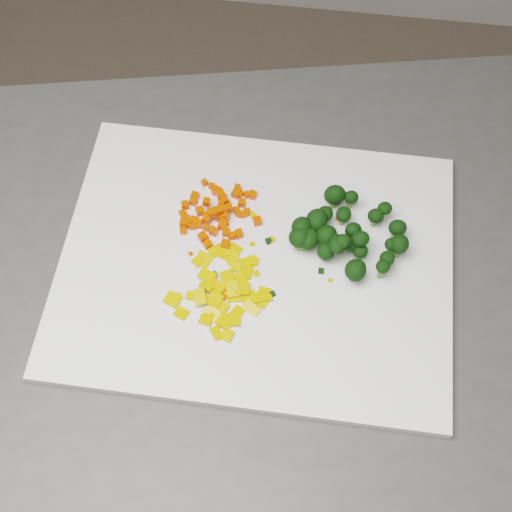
# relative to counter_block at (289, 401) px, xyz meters

# --- Properties ---
(counter_block) EXTENTS (1.16, 0.92, 0.90)m
(counter_block) POSITION_rel_counter_block_xyz_m (0.00, 0.00, 0.00)
(counter_block) COLOR #434341
(counter_block) RESTS_ON ground
(cutting_board) EXTENTS (0.48, 0.38, 0.01)m
(cutting_board) POSITION_rel_counter_block_xyz_m (-0.06, 0.02, 0.46)
(cutting_board) COLOR white
(cutting_board) RESTS_ON counter_block
(carrot_pile) EXTENTS (0.11, 0.11, 0.03)m
(carrot_pile) POSITION_rel_counter_block_xyz_m (-0.11, 0.08, 0.48)
(carrot_pile) COLOR #E83602
(carrot_pile) RESTS_ON cutting_board
(pepper_pile) EXTENTS (0.12, 0.12, 0.02)m
(pepper_pile) POSITION_rel_counter_block_xyz_m (-0.10, -0.03, 0.47)
(pepper_pile) COLOR #DA9F0B
(pepper_pile) RESTS_ON cutting_board
(broccoli_pile) EXTENTS (0.13, 0.13, 0.06)m
(broccoli_pile) POSITION_rel_counter_block_xyz_m (0.05, 0.06, 0.49)
(broccoli_pile) COLOR black
(broccoli_pile) RESTS_ON cutting_board
(carrot_cube_0) EXTENTS (0.01, 0.01, 0.01)m
(carrot_cube_0) POSITION_rel_counter_block_xyz_m (-0.12, 0.08, 0.48)
(carrot_cube_0) COLOR #E83602
(carrot_cube_0) RESTS_ON carrot_pile
(carrot_cube_1) EXTENTS (0.01, 0.01, 0.01)m
(carrot_cube_1) POSITION_rel_counter_block_xyz_m (-0.15, 0.06, 0.47)
(carrot_cube_1) COLOR #E83602
(carrot_cube_1) RESTS_ON carrot_pile
(carrot_cube_2) EXTENTS (0.01, 0.01, 0.01)m
(carrot_cube_2) POSITION_rel_counter_block_xyz_m (-0.10, 0.12, 0.47)
(carrot_cube_2) COLOR #E83602
(carrot_cube_2) RESTS_ON carrot_pile
(carrot_cube_3) EXTENTS (0.01, 0.01, 0.01)m
(carrot_cube_3) POSITION_rel_counter_block_xyz_m (-0.13, 0.06, 0.47)
(carrot_cube_3) COLOR #E83602
(carrot_cube_3) RESTS_ON carrot_pile
(carrot_cube_4) EXTENTS (0.01, 0.01, 0.01)m
(carrot_cube_4) POSITION_rel_counter_block_xyz_m (-0.13, 0.04, 0.47)
(carrot_cube_4) COLOR #E83602
(carrot_cube_4) RESTS_ON carrot_pile
(carrot_cube_5) EXTENTS (0.01, 0.01, 0.01)m
(carrot_cube_5) POSITION_rel_counter_block_xyz_m (-0.12, 0.09, 0.47)
(carrot_cube_5) COLOR #E83602
(carrot_cube_5) RESTS_ON carrot_pile
(carrot_cube_6) EXTENTS (0.01, 0.01, 0.01)m
(carrot_cube_6) POSITION_rel_counter_block_xyz_m (-0.14, 0.13, 0.47)
(carrot_cube_6) COLOR #E83602
(carrot_cube_6) RESTS_ON carrot_pile
(carrot_cube_7) EXTENTS (0.01, 0.01, 0.01)m
(carrot_cube_7) POSITION_rel_counter_block_xyz_m (-0.13, 0.07, 0.47)
(carrot_cube_7) COLOR #E83602
(carrot_cube_7) RESTS_ON carrot_pile
(carrot_cube_8) EXTENTS (0.01, 0.01, 0.01)m
(carrot_cube_8) POSITION_rel_counter_block_xyz_m (-0.11, 0.07, 0.47)
(carrot_cube_8) COLOR #E83602
(carrot_cube_8) RESTS_ON carrot_pile
(carrot_cube_9) EXTENTS (0.01, 0.01, 0.01)m
(carrot_cube_9) POSITION_rel_counter_block_xyz_m (-0.16, 0.06, 0.47)
(carrot_cube_9) COLOR #E83602
(carrot_cube_9) RESTS_ON carrot_pile
(carrot_cube_10) EXTENTS (0.01, 0.01, 0.01)m
(carrot_cube_10) POSITION_rel_counter_block_xyz_m (-0.12, 0.08, 0.48)
(carrot_cube_10) COLOR #E83602
(carrot_cube_10) RESTS_ON carrot_pile
(carrot_cube_11) EXTENTS (0.01, 0.01, 0.01)m
(carrot_cube_11) POSITION_rel_counter_block_xyz_m (-0.12, 0.08, 0.47)
(carrot_cube_11) COLOR #E83602
(carrot_cube_11) RESTS_ON carrot_pile
(carrot_cube_12) EXTENTS (0.01, 0.01, 0.01)m
(carrot_cube_12) POSITION_rel_counter_block_xyz_m (-0.09, 0.05, 0.47)
(carrot_cube_12) COLOR #E83602
(carrot_cube_12) RESTS_ON carrot_pile
(carrot_cube_13) EXTENTS (0.01, 0.01, 0.01)m
(carrot_cube_13) POSITION_rel_counter_block_xyz_m (-0.12, 0.06, 0.47)
(carrot_cube_13) COLOR #E83602
(carrot_cube_13) RESTS_ON carrot_pile
(carrot_cube_14) EXTENTS (0.01, 0.01, 0.01)m
(carrot_cube_14) POSITION_rel_counter_block_xyz_m (-0.11, 0.08, 0.47)
(carrot_cube_14) COLOR #E83602
(carrot_cube_14) RESTS_ON carrot_pile
(carrot_cube_15) EXTENTS (0.01, 0.01, 0.01)m
(carrot_cube_15) POSITION_rel_counter_block_xyz_m (-0.12, 0.04, 0.47)
(carrot_cube_15) COLOR #E83602
(carrot_cube_15) RESTS_ON carrot_pile
(carrot_cube_16) EXTENTS (0.01, 0.01, 0.01)m
(carrot_cube_16) POSITION_rel_counter_block_xyz_m (-0.11, 0.08, 0.47)
(carrot_cube_16) COLOR #E83602
(carrot_cube_16) RESTS_ON carrot_pile
(carrot_cube_17) EXTENTS (0.01, 0.01, 0.01)m
(carrot_cube_17) POSITION_rel_counter_block_xyz_m (-0.16, 0.05, 0.47)
(carrot_cube_17) COLOR #E83602
(carrot_cube_17) RESTS_ON carrot_pile
(carrot_cube_18) EXTENTS (0.01, 0.01, 0.01)m
(carrot_cube_18) POSITION_rel_counter_block_xyz_m (-0.15, 0.07, 0.47)
(carrot_cube_18) COLOR #E83602
(carrot_cube_18) RESTS_ON carrot_pile
(carrot_cube_19) EXTENTS (0.01, 0.01, 0.01)m
(carrot_cube_19) POSITION_rel_counter_block_xyz_m (-0.16, 0.07, 0.47)
(carrot_cube_19) COLOR #E83602
(carrot_cube_19) RESTS_ON carrot_pile
(carrot_cube_20) EXTENTS (0.01, 0.01, 0.01)m
(carrot_cube_20) POSITION_rel_counter_block_xyz_m (-0.10, 0.06, 0.47)
(carrot_cube_20) COLOR #E83602
(carrot_cube_20) RESTS_ON carrot_pile
(carrot_cube_21) EXTENTS (0.01, 0.01, 0.01)m
(carrot_cube_21) POSITION_rel_counter_block_xyz_m (-0.10, 0.11, 0.47)
(carrot_cube_21) COLOR #E83602
(carrot_cube_21) RESTS_ON carrot_pile
(carrot_cube_22) EXTENTS (0.01, 0.01, 0.01)m
(carrot_cube_22) POSITION_rel_counter_block_xyz_m (-0.13, 0.12, 0.47)
(carrot_cube_22) COLOR #E83602
(carrot_cube_22) RESTS_ON carrot_pile
(carrot_cube_23) EXTENTS (0.01, 0.01, 0.01)m
(carrot_cube_23) POSITION_rel_counter_block_xyz_m (-0.10, 0.11, 0.47)
(carrot_cube_23) COLOR #E83602
(carrot_cube_23) RESTS_ON carrot_pile
(carrot_cube_24) EXTENTS (0.01, 0.01, 0.01)m
(carrot_cube_24) POSITION_rel_counter_block_xyz_m (-0.10, 0.09, 0.48)
(carrot_cube_24) COLOR #E83602
(carrot_cube_24) RESTS_ON carrot_pile
(carrot_cube_25) EXTENTS (0.01, 0.01, 0.01)m
(carrot_cube_25) POSITION_rel_counter_block_xyz_m (-0.14, 0.08, 0.47)
(carrot_cube_25) COLOR #E83602
(carrot_cube_25) RESTS_ON carrot_pile
(carrot_cube_26) EXTENTS (0.01, 0.01, 0.01)m
(carrot_cube_26) POSITION_rel_counter_block_xyz_m (-0.12, 0.04, 0.47)
(carrot_cube_26) COLOR #E83602
(carrot_cube_26) RESTS_ON carrot_pile
(carrot_cube_27) EXTENTS (0.01, 0.01, 0.01)m
(carrot_cube_27) POSITION_rel_counter_block_xyz_m (-0.12, 0.10, 0.47)
(carrot_cube_27) COLOR #E83602
(carrot_cube_27) RESTS_ON carrot_pile
(carrot_cube_28) EXTENTS (0.01, 0.01, 0.01)m
(carrot_cube_28) POSITION_rel_counter_block_xyz_m (-0.11, 0.07, 0.47)
(carrot_cube_28) COLOR #E83602
(carrot_cube_28) RESTS_ON carrot_pile
(carrot_cube_29) EXTENTS (0.01, 0.01, 0.01)m
(carrot_cube_29) POSITION_rel_counter_block_xyz_m (-0.12, 0.11, 0.47)
(carrot_cube_29) COLOR #E83602
(carrot_cube_29) RESTS_ON carrot_pile
(carrot_cube_30) EXTENTS (0.01, 0.01, 0.01)m
(carrot_cube_30) POSITION_rel_counter_block_xyz_m (-0.09, 0.05, 0.47)
(carrot_cube_30) COLOR #E83602
(carrot_cube_30) RESTS_ON carrot_pile
(carrot_cube_31) EXTENTS (0.01, 0.01, 0.01)m
(carrot_cube_31) POSITION_rel_counter_block_xyz_m (-0.09, 0.06, 0.47)
(carrot_cube_31) COLOR #E83602
(carrot_cube_31) RESTS_ON carrot_pile
(carrot_cube_32) EXTENTS (0.01, 0.01, 0.01)m
(carrot_cube_32) POSITION_rel_counter_block_xyz_m (-0.10, 0.09, 0.47)
(carrot_cube_32) COLOR #E83602
(carrot_cube_32) RESTS_ON carrot_pile
(carrot_cube_33) EXTENTS (0.01, 0.01, 0.01)m
(carrot_cube_33) POSITION_rel_counter_block_xyz_m (-0.10, 0.05, 0.47)
(carrot_cube_33) COLOR #E83602
(carrot_cube_33) RESTS_ON carrot_pile
(carrot_cube_34) EXTENTS (0.01, 0.01, 0.01)m
(carrot_cube_34) POSITION_rel_counter_block_xyz_m (-0.09, 0.09, 0.47)
(carrot_cube_34) COLOR #E83602
(carrot_cube_34) RESTS_ON carrot_pile
(carrot_cube_35) EXTENTS (0.01, 0.01, 0.01)m
(carrot_cube_35) POSITION_rel_counter_block_xyz_m (-0.09, 0.12, 0.47)
(carrot_cube_35) COLOR #E83602
(carrot_cube_35) RESTS_ON carrot_pile
(carrot_cube_36) EXTENTS (0.01, 0.01, 0.01)m
(carrot_cube_36) POSITION_rel_counter_block_xyz_m (-0.15, 0.10, 0.47)
(carrot_cube_36) COLOR #E83602
(carrot_cube_36) RESTS_ON carrot_pile
(carrot_cube_37) EXTENTS (0.01, 0.01, 0.01)m
(carrot_cube_37) POSITION_rel_counter_block_xyz_m (-0.13, 0.08, 0.47)
(carrot_cube_37) COLOR #E83602
(carrot_cube_37) RESTS_ON carrot_pile
(carrot_cube_38) EXTENTS (0.01, 0.01, 0.01)m
(carrot_cube_38) POSITION_rel_counter_block_xyz_m (-0.07, 0.08, 0.47)
(carrot_cube_38) COLOR #E83602
(carrot_cube_38) RESTS_ON carrot_pile
(carrot_cube_39) EXTENTS (0.01, 0.01, 0.01)m
(carrot_cube_39) POSITION_rel_counter_block_xyz_m (-0.11, 0.10, 0.47)
(carrot_cube_39) COLOR #E83602
(carrot_cube_39) RESTS_ON carrot_pile
(carrot_cube_40) EXTENTS (0.01, 0.01, 0.01)m
(carrot_cube_40) POSITION_rel_counter_block_xyz_m (-0.10, 0.13, 0.47)
(carrot_cube_40) COLOR #E83602
(carrot_cube_40) RESTS_ON carrot_pile
(carrot_cube_41) EXTENTS (0.01, 0.01, 0.01)m
(carrot_cube_41) POSITION_rel_counter_block_xyz_m (-0.09, 0.10, 0.47)
(carrot_cube_41) COLOR #E83602
(carrot_cube_41) RESTS_ON carrot_pile
(carrot_cube_42) EXTENTS (0.01, 0.01, 0.01)m
(carrot_cube_42) POSITION_rel_counter_block_xyz_m (-0.12, 0.09, 0.47)
(carrot_cube_42) COLOR #E83602
(carrot_cube_42) RESTS_ON carrot_pile
(carrot_cube_43) EXTENTS (0.01, 0.01, 0.01)m
(carrot_cube_43) POSITION_rel_counter_block_xyz_m (-0.15, 0.11, 0.47)
(carrot_cube_43) COLOR #E83602
(carrot_cube_43) RESTS_ON carrot_pile
(carrot_cube_44) EXTENTS (0.01, 0.01, 0.01)m
(carrot_cube_44) POSITION_rel_counter_block_xyz_m (-0.11, 0.09, 0.47)
(carrot_cube_44) COLOR #E83602
(carrot_cube_44) RESTS_ON carrot_pile
(carrot_cube_45) EXTENTS (0.01, 0.01, 0.01)m
(carrot_cube_45) POSITION_rel_counter_block_xyz_m (-0.15, 0.06, 0.47)
(carrot_cube_45) COLOR #E83602
(carrot_cube_45) RESTS_ON carrot_pile
(carrot_cube_46) EXTENTS (0.01, 0.01, 0.01)m
(carrot_cube_46) POSITION_rel_counter_block_xyz_m (-0.08, 0.12, 0.47)
(carrot_cube_46) COLOR #E83602
(carrot_cube_46) RESTS_ON carrot_pile
(carrot_cube_47) EXTENTS (0.01, 0.01, 0.01)m
(carrot_cube_47) POSITION_rel_counter_block_xyz_m (-0.08, 0.09, 0.47)
(carrot_cube_47) COLOR #E83602
(carrot_cube_47) RESTS_ON carrot_pile
(carrot_cube_48) EXTENTS (0.01, 0.01, 0.01)m
(carrot_cube_48) POSITION_rel_counter_block_xyz_m (-0.13, 0.09, 0.48)
(carrot_cube_48) COLOR #E83602
(carrot_cube_48) RESTS_ON carrot_pile
(carrot_cube_49) EXTENTS (0.01, 0.01, 0.01)m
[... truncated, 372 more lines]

